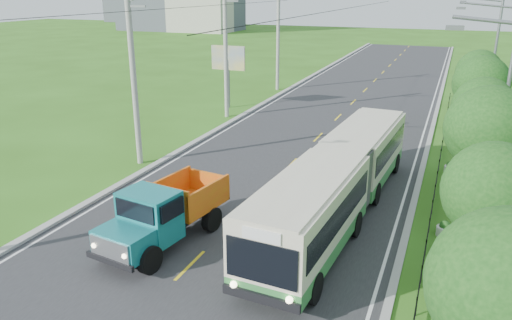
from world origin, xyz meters
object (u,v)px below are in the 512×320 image
Objects in this scene: tree_front at (510,293)px; tree_third at (489,133)px; planter_near at (444,229)px; streetlight_far at (492,55)px; pole_near at (134,76)px; tree_fifth at (482,86)px; planter_mid at (450,168)px; pole_mid at (226,52)px; streetlight_mid at (504,88)px; planter_far at (454,131)px; bus at (340,177)px; pole_far at (278,38)px; tree_second at (494,196)px; billboard_left at (228,62)px; dump_truck at (164,210)px; tree_fourth at (484,111)px; tree_back at (479,75)px.

tree_third is (0.00, 12.00, 0.27)m from tree_front.
streetlight_far is at bearing 84.70° from planter_near.
tree_fifth is (18.12, 11.14, -1.24)m from pole_near.
planter_mid is at bearing -101.56° from tree_fifth.
pole_mid is 14.93× the size of planter_near.
streetlight_mid reaches higher than planter_far.
bus is (-4.50, -15.84, 1.59)m from planter_far.
pole_far is 0.61× the size of bus.
pole_near is at bearing 159.26° from tree_second.
tree_third reaches higher than billboard_left.
streetlight_far is 1.74× the size of billboard_left.
tree_second reaches higher than billboard_left.
planter_mid is (-1.26, 11.86, -3.23)m from tree_second.
tree_fifth reaches higher than dump_truck.
pole_mid is 18.88m from planter_mid.
tree_fourth is (18.12, -18.86, -1.51)m from pole_far.
tree_back is 1.06× the size of billboard_left.
tree_back is at bearing 90.00° from tree_second.
planter_near is 8.00m from planter_mid.
streetlight_mid is 22.51m from billboard_left.
tree_fifth reaches higher than tree_back.
tree_fourth is at bearing 90.00° from tree_second.
pole_far is at bearing 146.88° from planter_far.
streetlight_mid is 1.00× the size of streetlight_far.
bus is at bearing 178.01° from planter_near.
planter_near is at bearing -95.30° from streetlight_far.
streetlight_far is at bearing 77.15° from bus.
tree_fourth is 8.06× the size of planter_far.
tree_fourth is 9.99m from bus.
planter_near is at bearing -41.65° from pole_mid.
tree_back is 0.61× the size of streetlight_mid.
planter_near is (-2.04, -8.00, -4.62)m from streetlight_mid.
tree_third is 0.66× the size of streetlight_far.
tree_fifth is 8.66× the size of planter_mid.
planter_far is (16.86, 1.00, -4.81)m from pole_mid.
tree_second is at bearing -90.00° from tree_fourth.
planter_near is (-1.26, -2.14, -3.70)m from tree_third.
tree_fifth is 0.36× the size of bus.
streetlight_mid is at bearing -82.71° from tree_fifth.
planter_mid is at bearing -180.00° from streetlight_mid.
bus is at bearing -12.96° from pole_near.
tree_second is 0.98× the size of tree_fourth.
pole_far is 1.67× the size of tree_third.
streetlight_far is (0.00, 14.00, 0.00)m from streetlight_mid.
tree_second is 0.96× the size of tree_back.
pole_mid is at bearing 157.46° from planter_mid.
pole_mid is 21.14m from dump_truck.
tree_fifth is at bearing 90.00° from tree_front.
streetlight_mid reaches higher than planter_near.
pole_near is 1.00× the size of pole_mid.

